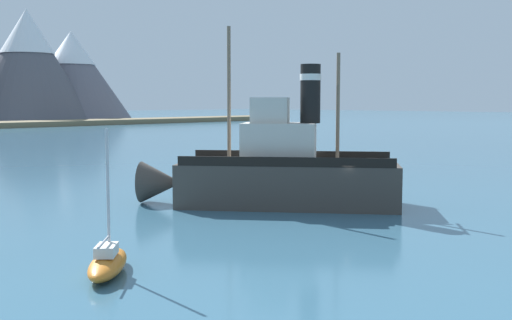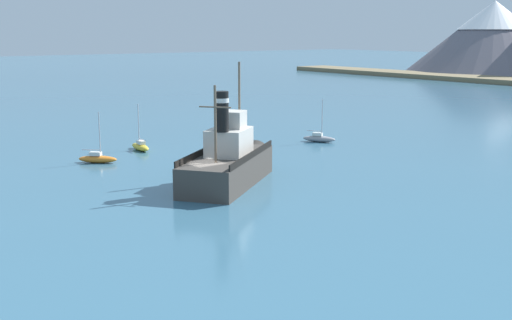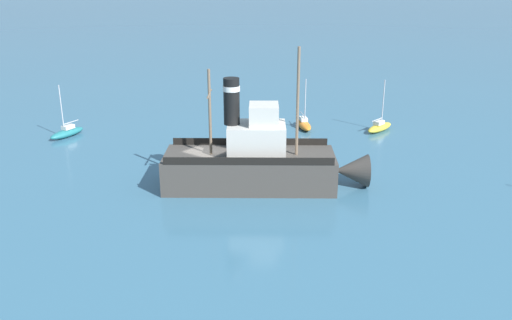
{
  "view_description": "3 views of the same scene",
  "coord_description": "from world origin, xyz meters",
  "views": [
    {
      "loc": [
        -27.91,
        -20.15,
        5.82
      ],
      "look_at": [
        -1.34,
        5.28,
        2.41
      ],
      "focal_mm": 45.0,
      "sensor_mm": 36.0,
      "label": 1
    },
    {
      "loc": [
        41.39,
        -25.97,
        12.39
      ],
      "look_at": [
        -0.94,
        5.7,
        1.78
      ],
      "focal_mm": 45.0,
      "sensor_mm": 36.0,
      "label": 2
    },
    {
      "loc": [
        27.12,
        25.1,
        14.76
      ],
      "look_at": [
        -0.17,
        4.31,
        2.56
      ],
      "focal_mm": 38.0,
      "sensor_mm": 36.0,
      "label": 3
    }
  ],
  "objects": [
    {
      "name": "ground_plane",
      "position": [
        0.0,
        0.0,
        0.0
      ],
      "size": [
        600.0,
        600.0,
        0.0
      ],
      "primitive_type": "plane",
      "color": "#38667F"
    },
    {
      "name": "old_tugboat",
      "position": [
        -1.58,
        3.44,
        1.83
      ],
      "size": [
        11.3,
        13.57,
        9.9
      ],
      "color": "#423D38",
      "rests_on": "ground"
    },
    {
      "name": "sailboat_orange",
      "position": [
        -16.13,
        -1.99,
        0.43
      ],
      "size": [
        3.43,
        3.5,
        4.9
      ],
      "color": "orange",
      "rests_on": "ground"
    }
  ]
}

